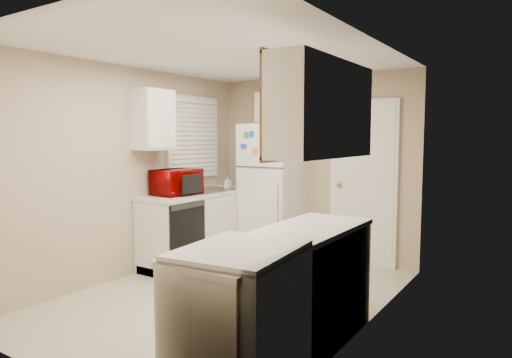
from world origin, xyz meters
The scene contains 19 objects.
floor centered at (0.00, 0.00, 0.00)m, with size 3.80×3.80×0.00m, color beige.
ceiling centered at (0.00, 0.00, 2.40)m, with size 3.80×3.80×0.00m, color white.
wall_left centered at (-1.40, 0.00, 1.20)m, with size 3.80×3.80×0.00m, color tan.
wall_right centered at (1.40, 0.00, 1.20)m, with size 3.80×3.80×0.00m, color tan.
wall_back centered at (0.00, 1.90, 1.20)m, with size 2.80×2.80×0.00m, color tan.
wall_front centered at (0.00, -1.90, 1.20)m, with size 2.80×2.80×0.00m, color tan.
left_counter centered at (-1.10, 0.90, 0.45)m, with size 0.60×1.80×0.90m, color silver.
dishwasher centered at (-0.81, 0.30, 0.49)m, with size 0.03×0.58×0.72m, color black.
sink centered at (-1.10, 1.05, 0.86)m, with size 0.54×0.74×0.16m, color gray.
microwave centered at (-1.15, 0.49, 1.05)m, with size 0.31×0.56×0.37m, color #820100.
soap_bottle centered at (-1.07, 1.42, 1.00)m, with size 0.07×0.08×0.17m, color silver.
window_blinds centered at (-1.36, 1.05, 1.60)m, with size 0.10×0.98×1.08m, color silver.
upper_cabinet_left centered at (-1.25, 0.22, 1.80)m, with size 0.30×0.45×0.70m, color silver.
refrigerator centered at (-0.45, 1.61, 0.89)m, with size 0.73×0.71×1.77m, color silver.
cabinet_over_fridge centered at (-0.40, 1.75, 2.00)m, with size 0.70×0.30×0.40m, color silver.
interior_door centered at (0.70, 1.86, 1.02)m, with size 0.86×0.06×2.08m, color silver.
right_counter centered at (1.10, -0.80, 0.45)m, with size 0.60×2.00×0.90m, color silver.
stove centered at (1.13, -1.39, 0.47)m, with size 0.63×0.78×0.95m, color silver.
upper_cabinet_right centered at (1.25, -0.50, 1.80)m, with size 0.30×1.20×0.70m, color silver.
Camera 1 is at (2.69, -3.58, 1.60)m, focal length 32.00 mm.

